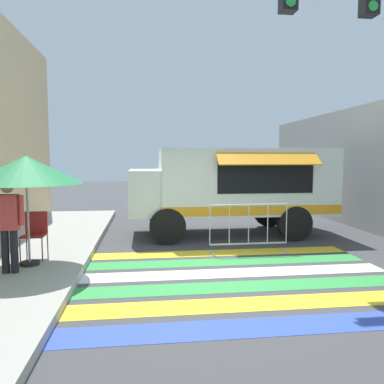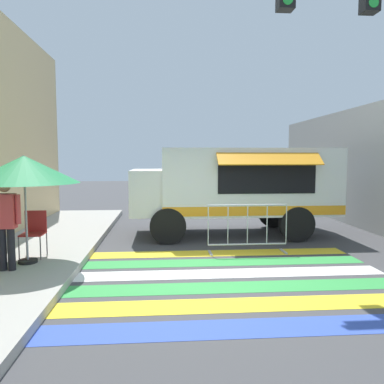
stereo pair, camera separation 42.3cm
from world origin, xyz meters
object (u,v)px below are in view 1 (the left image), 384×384
folding_chair (35,230)px  barricade_front (249,229)px  patio_umbrella (26,170)px  vendor_person (9,221)px  food_truck (229,183)px  traffic_signal_pole (372,40)px

folding_chair → barricade_front: size_ratio=0.51×
patio_umbrella → barricade_front: patio_umbrella is taller
patio_umbrella → vendor_person: patio_umbrella is taller
patio_umbrella → folding_chair: patio_umbrella is taller
patio_umbrella → vendor_person: bearing=-111.0°
patio_umbrella → barricade_front: bearing=12.4°
food_truck → traffic_signal_pole: 4.88m
patio_umbrella → food_truck: bearing=34.4°
food_truck → traffic_signal_pole: traffic_signal_pole is taller
vendor_person → barricade_front: vendor_person is taller
food_truck → folding_chair: food_truck is taller
traffic_signal_pole → barricade_front: (-2.28, 0.88, -4.02)m
food_truck → patio_umbrella: size_ratio=2.70×
patio_umbrella → folding_chair: (-0.03, 0.50, -1.23)m
food_truck → traffic_signal_pole: size_ratio=0.88×
folding_chair → vendor_person: 1.06m
traffic_signal_pole → patio_umbrella: traffic_signal_pole is taller
food_truck → traffic_signal_pole: bearing=-52.6°
patio_umbrella → folding_chair: size_ratio=2.21×
vendor_person → barricade_front: size_ratio=0.89×
traffic_signal_pole → vendor_person: (-7.00, -0.59, -3.50)m
traffic_signal_pole → food_truck: bearing=127.4°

